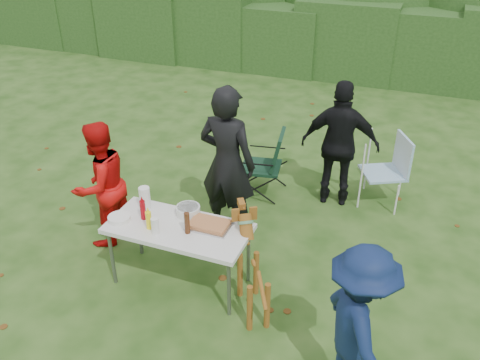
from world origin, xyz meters
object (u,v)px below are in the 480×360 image
(person_red_jacket, at_px, (101,185))
(child, at_px, (358,326))
(folding_table, at_px, (179,231))
(camping_chair, at_px, (261,163))
(person_black_puffy, at_px, (340,145))
(mustard_bottle, at_px, (149,220))
(person_cook, at_px, (227,164))
(ketchup_bottle, at_px, (143,210))
(dog, at_px, (253,275))
(beer_bottle, at_px, (187,223))
(paper_towel_roll, at_px, (145,198))
(lawn_chair, at_px, (383,170))

(person_red_jacket, relative_size, child, 1.03)
(folding_table, distance_m, camping_chair, 2.12)
(person_black_puffy, height_order, mustard_bottle, person_black_puffy)
(person_black_puffy, xyz_separation_m, camping_chair, (-1.03, -0.18, -0.38))
(person_cook, distance_m, ketchup_bottle, 1.20)
(mustard_bottle, height_order, ketchup_bottle, ketchup_bottle)
(dog, xyz_separation_m, beer_bottle, (-0.74, 0.07, 0.39))
(mustard_bottle, xyz_separation_m, paper_towel_roll, (-0.23, 0.32, 0.03))
(person_cook, bearing_deg, person_black_puffy, -127.89)
(folding_table, relative_size, beer_bottle, 6.25)
(beer_bottle, bearing_deg, person_red_jacket, 161.73)
(person_black_puffy, bearing_deg, mustard_bottle, 51.87)
(person_black_puffy, height_order, ketchup_bottle, person_black_puffy)
(dog, distance_m, paper_towel_roll, 1.47)
(person_cook, bearing_deg, dog, 127.22)
(person_cook, xyz_separation_m, mustard_bottle, (-0.38, -1.20, -0.13))
(person_black_puffy, height_order, beer_bottle, person_black_puffy)
(folding_table, relative_size, person_cook, 0.77)
(person_red_jacket, height_order, ketchup_bottle, person_red_jacket)
(mustard_bottle, bearing_deg, folding_table, 26.90)
(camping_chair, bearing_deg, person_cook, 75.75)
(person_red_jacket, bearing_deg, paper_towel_roll, 89.79)
(folding_table, relative_size, mustard_bottle, 7.50)
(paper_towel_roll, bearing_deg, person_red_jacket, 164.64)
(folding_table, relative_size, paper_towel_roll, 5.77)
(dog, bearing_deg, person_cook, 0.42)
(person_red_jacket, bearing_deg, camping_chair, 155.84)
(person_red_jacket, xyz_separation_m, paper_towel_roll, (0.72, -0.20, 0.09))
(person_red_jacket, height_order, person_black_puffy, person_black_puffy)
(child, bearing_deg, lawn_chair, -30.51)
(person_cook, distance_m, person_black_puffy, 1.64)
(dog, bearing_deg, person_red_jacket, 44.00)
(folding_table, distance_m, person_red_jacket, 1.27)
(person_cook, relative_size, camping_chair, 1.99)
(person_red_jacket, xyz_separation_m, child, (3.20, -1.12, -0.02))
(dog, height_order, mustard_bottle, same)
(person_cook, relative_size, person_red_jacket, 1.25)
(dog, distance_m, mustard_bottle, 1.21)
(folding_table, bearing_deg, ketchup_bottle, -179.98)
(person_black_puffy, distance_m, mustard_bottle, 2.83)
(dog, bearing_deg, mustard_bottle, 57.84)
(child, xyz_separation_m, mustard_bottle, (-2.26, 0.60, 0.08))
(folding_table, bearing_deg, camping_chair, 84.75)
(person_red_jacket, bearing_deg, lawn_chair, 140.19)
(mustard_bottle, distance_m, beer_bottle, 0.41)
(mustard_bottle, bearing_deg, camping_chair, 78.44)
(person_red_jacket, relative_size, dog, 1.57)
(dog, relative_size, mustard_bottle, 4.95)
(folding_table, bearing_deg, child, -20.32)
(person_cook, bearing_deg, folding_table, 88.56)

